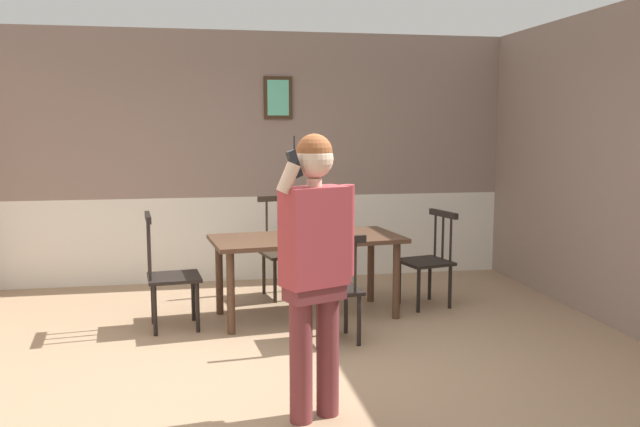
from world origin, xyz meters
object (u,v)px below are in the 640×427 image
at_px(dining_table, 307,247).
at_px(chair_by_doorway, 334,289).
at_px(person_figure, 315,257).
at_px(chair_at_table_head, 169,274).
at_px(chair_opposite_corner, 285,250).
at_px(chair_near_window, 428,260).

distance_m(dining_table, chair_by_doorway, 0.84).
relative_size(chair_by_doorway, person_figure, 0.53).
relative_size(chair_by_doorway, chair_at_table_head, 0.89).
distance_m(chair_by_doorway, chair_at_table_head, 1.50).
height_order(chair_by_doorway, chair_opposite_corner, chair_opposite_corner).
relative_size(chair_opposite_corner, person_figure, 0.60).
bearing_deg(dining_table, chair_near_window, 7.11).
height_order(chair_opposite_corner, person_figure, person_figure).
distance_m(chair_at_table_head, person_figure, 2.30).
bearing_deg(chair_opposite_corner, chair_by_doorway, 85.31).
relative_size(chair_by_doorway, chair_opposite_corner, 0.88).
bearing_deg(chair_near_window, dining_table, 83.92).
height_order(chair_near_window, person_figure, person_figure).
bearing_deg(dining_table, chair_by_doorway, -83.16).
relative_size(dining_table, person_figure, 1.05).
bearing_deg(chair_near_window, chair_by_doorway, 116.41).
distance_m(dining_table, chair_near_window, 1.28).
bearing_deg(chair_by_doorway, dining_table, 91.58).
height_order(chair_near_window, chair_by_doorway, chair_near_window).
xyz_separation_m(chair_by_doorway, chair_at_table_head, (-1.36, 0.65, 0.03)).
xyz_separation_m(dining_table, person_figure, (-0.30, -2.18, 0.34)).
bearing_deg(dining_table, person_figure, -97.95).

